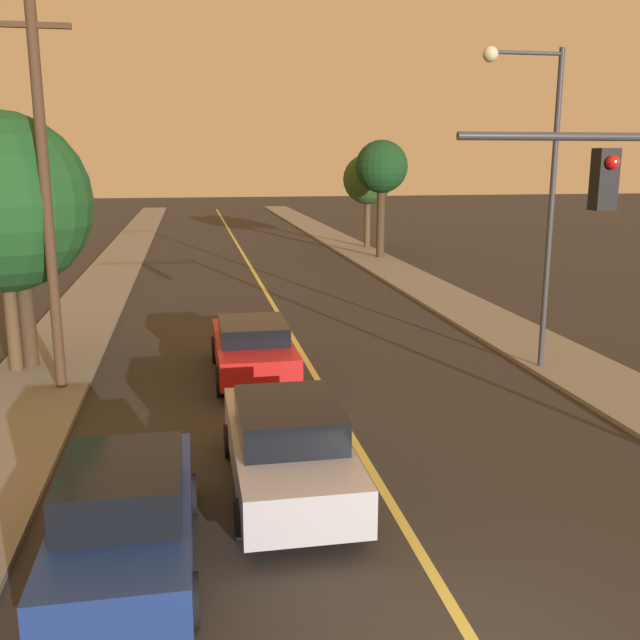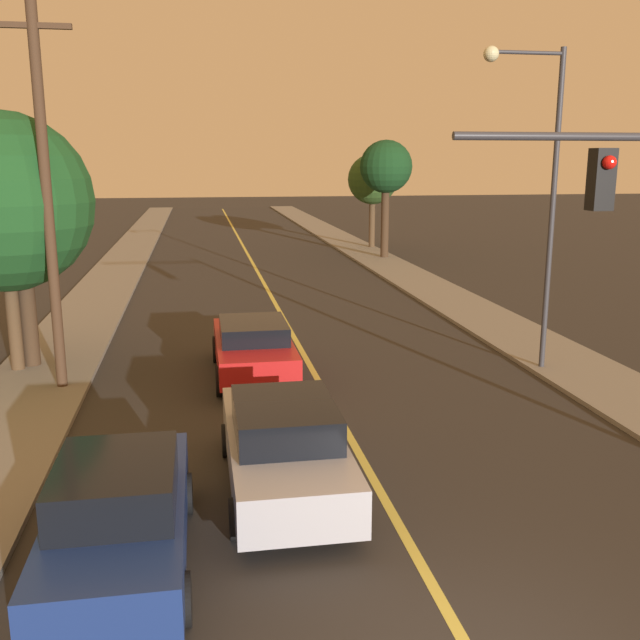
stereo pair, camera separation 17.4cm
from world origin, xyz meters
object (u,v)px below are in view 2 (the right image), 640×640
object	(u,v)px
car_near_lane_front	(284,445)
car_outer_lane_front	(119,514)
streetlamp_right	(538,170)
tree_right_near	(386,168)
utility_pole_left	(47,194)
car_near_lane_second	(253,347)
tree_left_far	(2,202)
tree_right_far	(373,180)
tree_left_near	(16,183)

from	to	relation	value
car_near_lane_front	car_outer_lane_front	world-z (taller)	car_outer_lane_front
streetlamp_right	car_outer_lane_front	bearing A→B (deg)	-140.88
streetlamp_right	tree_right_near	world-z (taller)	streetlamp_right
car_outer_lane_front	utility_pole_left	distance (m)	9.10
car_near_lane_second	tree_left_far	size ratio (longest dim) A/B	0.72
car_near_lane_second	tree_left_far	world-z (taller)	tree_left_far
tree_left_far	tree_right_near	distance (m)	24.22
streetlamp_right	tree_right_far	xyz separation A→B (m)	(2.29, 25.89, -0.93)
tree_left_near	tree_right_far	distance (m)	27.81
car_outer_lane_front	tree_left_far	size ratio (longest dim) A/B	0.69
streetlamp_right	utility_pole_left	xyz separation A→B (m)	(-11.46, 0.41, -0.50)
utility_pole_left	tree_right_near	world-z (taller)	utility_pole_left
car_near_lane_second	utility_pole_left	xyz separation A→B (m)	(-4.55, -0.36, 3.80)
car_outer_lane_front	tree_right_near	distance (m)	31.23
car_outer_lane_front	tree_right_far	size ratio (longest dim) A/B	0.79
car_near_lane_front	streetlamp_right	distance (m)	9.89
car_near_lane_front	car_near_lane_second	distance (m)	6.40
tree_right_far	streetlamp_right	bearing A→B (deg)	-95.06
tree_right_near	utility_pole_left	bearing A→B (deg)	-122.58
car_near_lane_second	tree_left_near	distance (m)	7.08
tree_right_far	utility_pole_left	bearing A→B (deg)	-118.36
car_outer_lane_front	car_near_lane_front	bearing A→B (deg)	39.05
tree_left_far	tree_right_near	bearing A→B (deg)	52.65
car_near_lane_front	tree_right_far	xyz separation A→B (m)	(9.20, 31.52, 3.36)
car_outer_lane_front	utility_pole_left	size ratio (longest dim) A/B	0.51
tree_left_near	tree_right_near	size ratio (longest dim) A/B	0.98
tree_right_near	car_near_lane_second	bearing A→B (deg)	-113.20
car_near_lane_second	tree_left_near	xyz separation A→B (m)	(-5.62, 1.60, 4.00)
tree_right_far	tree_left_near	bearing A→B (deg)	-122.23
car_near_lane_second	car_near_lane_front	bearing A→B (deg)	-90.00
tree_left_near	tree_left_far	bearing A→B (deg)	-129.48
tree_left_far	utility_pole_left	bearing A→B (deg)	-50.15
streetlamp_right	tree_right_near	bearing A→B (deg)	84.96
car_near_lane_front	tree_left_near	bearing A→B (deg)	125.11
car_outer_lane_front	tree_left_far	bearing A→B (deg)	109.94
streetlamp_right	tree_left_near	size ratio (longest dim) A/B	1.27
car_near_lane_front	car_outer_lane_front	bearing A→B (deg)	-140.95
streetlamp_right	tree_right_near	distance (m)	21.37
car_near_lane_front	tree_right_far	size ratio (longest dim) A/B	0.86
streetlamp_right	tree_left_near	world-z (taller)	streetlamp_right
utility_pole_left	tree_left_far	bearing A→B (deg)	129.85
car_near_lane_front	tree_left_far	bearing A→B (deg)	127.60
car_outer_lane_front	tree_right_near	size ratio (longest dim) A/B	0.70
streetlamp_right	tree_left_far	xyz separation A→B (m)	(-12.81, 2.03, -0.76)
streetlamp_right	tree_left_near	xyz separation A→B (m)	(-12.54, 2.37, -0.31)
car_near_lane_second	car_outer_lane_front	xyz separation A→B (m)	(-2.41, -8.36, 0.02)
tree_left_near	streetlamp_right	bearing A→B (deg)	-10.71
car_near_lane_front	tree_right_near	bearing A→B (deg)	71.91
streetlamp_right	car_near_lane_second	bearing A→B (deg)	173.62
car_outer_lane_front	tree_right_far	xyz separation A→B (m)	(11.62, 33.47, 3.36)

